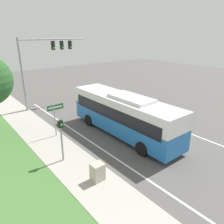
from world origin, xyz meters
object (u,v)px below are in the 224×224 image
Objects in this scene: pedestrian_signal at (61,134)px; street_sign at (55,114)px; bus at (124,113)px; utility_cabinet at (98,172)px; signal_gantry at (44,57)px.

pedestrian_signal reaches higher than street_sign.
street_sign is (1.27, 3.60, -0.03)m from pedestrian_signal.
bus is 3.69× the size of pedestrian_signal.
bus is 6.41m from utility_cabinet.
pedestrian_signal is 3.81m from street_sign.
signal_gantry reaches higher than utility_cabinet.
utility_cabinet is at bearing -79.39° from pedestrian_signal.
street_sign is (-2.57, -7.49, -3.55)m from signal_gantry.
signal_gantry is at bearing 76.99° from utility_cabinet.
pedestrian_signal is 1.04× the size of street_sign.
street_sign is (-4.43, 2.98, 0.09)m from bus.
street_sign reaches higher than utility_cabinet.
signal_gantry is at bearing 71.08° from street_sign.
bus is at bearing -33.92° from street_sign.
utility_cabinet is (0.57, -3.03, -1.33)m from pedestrian_signal.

